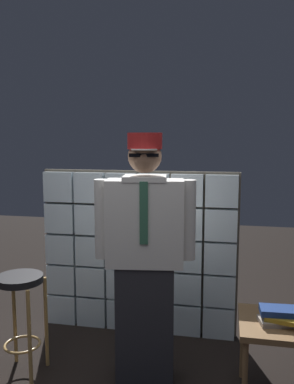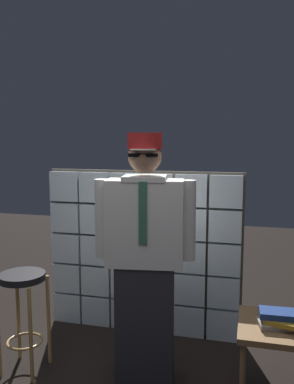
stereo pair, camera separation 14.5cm
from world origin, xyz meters
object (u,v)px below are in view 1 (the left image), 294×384
Objects in this scene: bar_stool at (21,301)px; standing_person at (145,255)px; book_stack at (279,316)px; side_table at (279,332)px.

standing_person is at bearing 7.81° from bar_stool.
bar_stool is at bearing -179.16° from book_stack.
bar_stool reaches higher than side_table.
side_table is 0.13m from book_stack.
standing_person is 6.63× the size of book_stack.
bar_stool is at bearing 179.48° from standing_person.
bar_stool is 1.37× the size of side_table.
standing_person reaches higher than bar_stool.
standing_person is 0.99m from bar_stool.
book_stack is (1.82, 0.03, 0.04)m from bar_stool.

